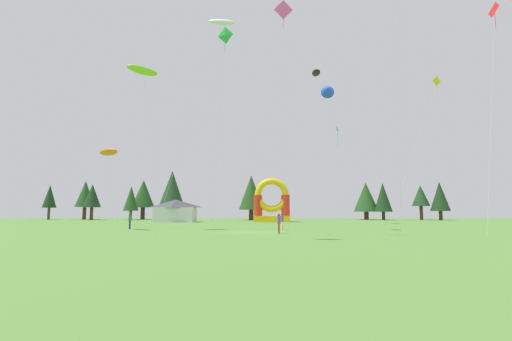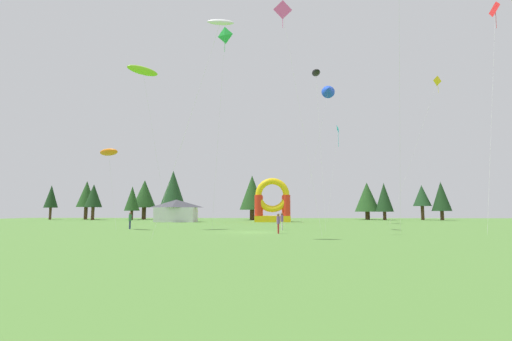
# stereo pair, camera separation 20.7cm
# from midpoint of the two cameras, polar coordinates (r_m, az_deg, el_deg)

# --- Properties ---
(ground_plane) EXTENTS (120.00, 120.00, 0.00)m
(ground_plane) POSITION_cam_midpoint_polar(r_m,az_deg,el_deg) (32.70, -0.65, -9.43)
(ground_plane) COLOR #548438
(kite_white_parafoil) EXTENTS (5.56, 0.88, 15.45)m
(kite_white_parafoil) POSITION_cam_midpoint_polar(r_m,az_deg,el_deg) (28.29, -5.52, 21.57)
(kite_white_parafoil) COLOR white
(kite_white_parafoil) RESTS_ON ground_plane
(kite_black_parafoil) EXTENTS (1.08, 4.00, 16.40)m
(kite_black_parafoil) POSITION_cam_midpoint_polar(r_m,az_deg,el_deg) (40.04, 9.00, 14.48)
(kite_black_parafoil) COLOR black
(kite_black_parafoil) RESTS_ON ground_plane
(kite_lime_parafoil) EXTENTS (4.28, 3.30, 16.95)m
(kite_lime_parafoil) POSITION_cam_midpoint_polar(r_m,az_deg,el_deg) (41.87, -17.08, 14.39)
(kite_lime_parafoil) COLOR #8CD826
(kite_lime_parafoil) RESTS_ON ground_plane
(kite_cyan_diamond) EXTENTS (2.33, 2.41, 13.53)m
(kite_cyan_diamond) POSITION_cam_midpoint_polar(r_m,az_deg,el_deg) (53.22, 12.29, 5.98)
(kite_cyan_diamond) COLOR #19B7CC
(kite_cyan_diamond) RESTS_ON ground_plane
(kite_blue_delta) EXTENTS (5.21, 2.04, 20.78)m
(kite_blue_delta) POSITION_cam_midpoint_polar(r_m,az_deg,el_deg) (57.80, 10.82, 11.99)
(kite_blue_delta) COLOR blue
(kite_blue_delta) RESTS_ON ground_plane
(kite_orange_parafoil) EXTENTS (3.05, 2.58, 8.19)m
(kite_orange_parafoil) POSITION_cam_midpoint_polar(r_m,az_deg,el_deg) (40.43, -21.74, 2.63)
(kite_orange_parafoil) COLOR orange
(kite_orange_parafoil) RESTS_ON ground_plane
(kite_yellow_diamond) EXTENTS (6.28, 2.99, 18.18)m
(kite_yellow_diamond) POSITION_cam_midpoint_polar(r_m,az_deg,el_deg) (52.21, 25.81, 11.91)
(kite_yellow_diamond) COLOR yellow
(kite_yellow_diamond) RESTS_ON ground_plane
(kite_green_diamond) EXTENTS (2.19, 3.86, 19.67)m
(kite_green_diamond) POSITION_cam_midpoint_polar(r_m,az_deg,el_deg) (39.24, -4.98, 19.68)
(kite_green_diamond) COLOR green
(kite_green_diamond) RESTS_ON ground_plane
(kite_pink_diamond) EXTENTS (3.24, 2.46, 19.05)m
(kite_pink_diamond) POSITION_cam_midpoint_polar(r_m,az_deg,el_deg) (33.96, 4.00, 22.89)
(kite_pink_diamond) COLOR #EA599E
(kite_pink_diamond) RESTS_ON ground_plane
(kite_red_diamond) EXTENTS (7.09, 8.42, 23.98)m
(kite_red_diamond) POSITION_cam_midpoint_polar(r_m,az_deg,el_deg) (50.71, 32.63, 19.71)
(kite_red_diamond) COLOR red
(kite_red_diamond) RESTS_ON ground_plane
(person_far_side) EXTENTS (0.32, 0.32, 1.64)m
(person_far_side) POSITION_cam_midpoint_polar(r_m,az_deg,el_deg) (31.04, 3.32, -7.80)
(person_far_side) COLOR #B21E26
(person_far_side) RESTS_ON ground_plane
(person_left_edge) EXTENTS (0.41, 0.41, 1.70)m
(person_left_edge) POSITION_cam_midpoint_polar(r_m,az_deg,el_deg) (40.43, -18.84, -7.04)
(person_left_edge) COLOR navy
(person_left_edge) RESTS_ON ground_plane
(person_midfield) EXTENTS (0.35, 0.35, 1.66)m
(person_midfield) POSITION_cam_midpoint_polar(r_m,az_deg,el_deg) (36.56, 3.84, -7.52)
(person_midfield) COLOR silver
(person_midfield) RESTS_ON ground_plane
(inflatable_blue_arch) EXTENTS (5.82, 4.63, 7.15)m
(inflatable_blue_arch) POSITION_cam_midpoint_polar(r_m,az_deg,el_deg) (61.85, 2.32, -5.42)
(inflatable_blue_arch) COLOR yellow
(inflatable_blue_arch) RESTS_ON ground_plane
(festival_tent) EXTENTS (6.41, 3.90, 3.65)m
(festival_tent) POSITION_cam_midpoint_polar(r_m,az_deg,el_deg) (63.13, -12.29, -6.03)
(festival_tent) COLOR silver
(festival_tent) RESTS_ON ground_plane
(tree_row_0) EXTENTS (2.70, 2.70, 7.10)m
(tree_row_0) POSITION_cam_midpoint_polar(r_m,az_deg,el_deg) (88.20, -29.04, -3.50)
(tree_row_0) COLOR #4C331E
(tree_row_0) RESTS_ON ground_plane
(tree_row_1) EXTENTS (3.95, 3.95, 8.07)m
(tree_row_1) POSITION_cam_midpoint_polar(r_m,az_deg,el_deg) (86.54, -24.69, -3.31)
(tree_row_1) COLOR #4C331E
(tree_row_1) RESTS_ON ground_plane
(tree_row_2) EXTENTS (3.40, 3.40, 7.10)m
(tree_row_2) POSITION_cam_midpoint_polar(r_m,az_deg,el_deg) (81.31, -23.80, -3.58)
(tree_row_2) COLOR #4C331E
(tree_row_2) RESTS_ON ground_plane
(tree_row_3) EXTENTS (3.00, 3.00, 6.71)m
(tree_row_3) POSITION_cam_midpoint_polar(r_m,az_deg,el_deg) (78.93, -18.61, -4.09)
(tree_row_3) COLOR #4C331E
(tree_row_3) RESTS_ON ground_plane
(tree_row_4) EXTENTS (4.81, 4.81, 8.34)m
(tree_row_4) POSITION_cam_midpoint_polar(r_m,az_deg,el_deg) (82.98, -16.90, -3.44)
(tree_row_4) COLOR #4C331E
(tree_row_4) RESTS_ON ground_plane
(tree_row_5) EXTENTS (4.99, 4.99, 9.91)m
(tree_row_5) POSITION_cam_midpoint_polar(r_m,az_deg,el_deg) (77.42, -12.78, -2.71)
(tree_row_5) COLOR #4C331E
(tree_row_5) RESTS_ON ground_plane
(tree_row_6) EXTENTS (4.93, 4.93, 8.80)m
(tree_row_6) POSITION_cam_midpoint_polar(r_m,az_deg,el_deg) (73.95, -0.82, -3.41)
(tree_row_6) COLOR #4C331E
(tree_row_6) RESTS_ON ground_plane
(tree_row_7) EXTENTS (5.03, 5.03, 7.61)m
(tree_row_7) POSITION_cam_midpoint_polar(r_m,az_deg,el_deg) (80.03, 16.37, -3.93)
(tree_row_7) COLOR #4C331E
(tree_row_7) RESTS_ON ground_plane
(tree_row_8) EXTENTS (3.52, 3.52, 7.34)m
(tree_row_8) POSITION_cam_midpoint_polar(r_m,az_deg,el_deg) (78.56, 18.75, -3.92)
(tree_row_8) COLOR #4C331E
(tree_row_8) RESTS_ON ground_plane
(tree_row_9) EXTENTS (3.44, 3.44, 6.92)m
(tree_row_9) POSITION_cam_midpoint_polar(r_m,az_deg,el_deg) (81.62, 23.77, -3.57)
(tree_row_9) COLOR #4C331E
(tree_row_9) RESTS_ON ground_plane
(tree_row_10) EXTENTS (3.65, 3.65, 7.50)m
(tree_row_10) POSITION_cam_midpoint_polar(r_m,az_deg,el_deg) (81.37, 26.20, -3.58)
(tree_row_10) COLOR #4C331E
(tree_row_10) RESTS_ON ground_plane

